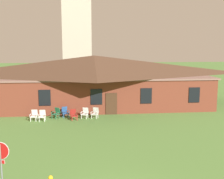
{
  "coord_description": "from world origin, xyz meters",
  "views": [
    {
      "loc": [
        -1.19,
        -10.21,
        6.53
      ],
      "look_at": [
        0.83,
        9.34,
        3.44
      ],
      "focal_mm": 44.72,
      "sensor_mm": 36.0,
      "label": 1
    }
  ],
  "objects_px": {
    "lawn_chair_left_end": "(56,113)",
    "lawn_chair_under_eave": "(95,113)",
    "stop_sign": "(1,157)",
    "lawn_chair_right_end": "(74,114)",
    "lawn_chair_middle": "(65,112)",
    "lawn_chair_near_door": "(42,115)",
    "lawn_chair_by_porch": "(34,115)",
    "lawn_chair_far_side": "(85,113)"
  },
  "relations": [
    {
      "from": "lawn_chair_middle",
      "to": "lawn_chair_right_end",
      "type": "xyz_separation_m",
      "value": [
        0.82,
        -1.09,
        0.0
      ]
    },
    {
      "from": "lawn_chair_left_end",
      "to": "lawn_chair_right_end",
      "type": "relative_size",
      "value": 1.0
    },
    {
      "from": "lawn_chair_middle",
      "to": "lawn_chair_far_side",
      "type": "distance_m",
      "value": 1.93
    },
    {
      "from": "lawn_chair_by_porch",
      "to": "lawn_chair_far_side",
      "type": "height_order",
      "value": "same"
    },
    {
      "from": "lawn_chair_under_eave",
      "to": "stop_sign",
      "type": "bearing_deg",
      "value": -110.79
    },
    {
      "from": "stop_sign",
      "to": "lawn_chair_under_eave",
      "type": "height_order",
      "value": "stop_sign"
    },
    {
      "from": "stop_sign",
      "to": "lawn_chair_right_end",
      "type": "bearing_deg",
      "value": 76.87
    },
    {
      "from": "lawn_chair_far_side",
      "to": "lawn_chair_left_end",
      "type": "bearing_deg",
      "value": 174.27
    },
    {
      "from": "lawn_chair_left_end",
      "to": "lawn_chair_far_side",
      "type": "height_order",
      "value": "same"
    },
    {
      "from": "lawn_chair_near_door",
      "to": "lawn_chair_left_end",
      "type": "bearing_deg",
      "value": 35.14
    },
    {
      "from": "stop_sign",
      "to": "lawn_chair_far_side",
      "type": "height_order",
      "value": "stop_sign"
    },
    {
      "from": "lawn_chair_left_end",
      "to": "lawn_chair_middle",
      "type": "bearing_deg",
      "value": 22.21
    },
    {
      "from": "lawn_chair_by_porch",
      "to": "lawn_chair_under_eave",
      "type": "distance_m",
      "value": 5.4
    },
    {
      "from": "lawn_chair_left_end",
      "to": "lawn_chair_by_porch",
      "type": "bearing_deg",
      "value": -161.12
    },
    {
      "from": "lawn_chair_right_end",
      "to": "lawn_chair_far_side",
      "type": "xyz_separation_m",
      "value": [
        1.02,
        0.51,
        0.0
      ]
    },
    {
      "from": "lawn_chair_left_end",
      "to": "lawn_chair_right_end",
      "type": "bearing_deg",
      "value": -26.04
    },
    {
      "from": "stop_sign",
      "to": "lawn_chair_under_eave",
      "type": "bearing_deg",
      "value": 69.21
    },
    {
      "from": "lawn_chair_left_end",
      "to": "lawn_chair_right_end",
      "type": "distance_m",
      "value": 1.77
    },
    {
      "from": "lawn_chair_near_door",
      "to": "stop_sign",
      "type": "bearing_deg",
      "value": -90.43
    },
    {
      "from": "stop_sign",
      "to": "lawn_chair_far_side",
      "type": "bearing_deg",
      "value": 73.04
    },
    {
      "from": "lawn_chair_right_end",
      "to": "lawn_chair_far_side",
      "type": "bearing_deg",
      "value": 26.72
    },
    {
      "from": "lawn_chair_right_end",
      "to": "lawn_chair_under_eave",
      "type": "xyz_separation_m",
      "value": [
        1.94,
        0.47,
        0.0
      ]
    },
    {
      "from": "lawn_chair_near_door",
      "to": "lawn_chair_left_end",
      "type": "distance_m",
      "value": 1.39
    },
    {
      "from": "stop_sign",
      "to": "lawn_chair_under_eave",
      "type": "distance_m",
      "value": 13.44
    },
    {
      "from": "lawn_chair_near_door",
      "to": "lawn_chair_far_side",
      "type": "relative_size",
      "value": 1.0
    },
    {
      "from": "stop_sign",
      "to": "lawn_chair_middle",
      "type": "xyz_separation_m",
      "value": [
        1.99,
        13.14,
        -1.12
      ]
    },
    {
      "from": "lawn_chair_near_door",
      "to": "lawn_chair_under_eave",
      "type": "bearing_deg",
      "value": 5.96
    },
    {
      "from": "stop_sign",
      "to": "lawn_chair_right_end",
      "type": "xyz_separation_m",
      "value": [
        2.81,
        12.06,
        -1.12
      ]
    },
    {
      "from": "lawn_chair_middle",
      "to": "lawn_chair_under_eave",
      "type": "distance_m",
      "value": 2.83
    },
    {
      "from": "lawn_chair_by_porch",
      "to": "lawn_chair_middle",
      "type": "height_order",
      "value": "same"
    },
    {
      "from": "lawn_chair_by_porch",
      "to": "lawn_chair_middle",
      "type": "relative_size",
      "value": 1.0
    },
    {
      "from": "lawn_chair_left_end",
      "to": "lawn_chair_far_side",
      "type": "bearing_deg",
      "value": -5.73
    },
    {
      "from": "lawn_chair_near_door",
      "to": "lawn_chair_right_end",
      "type": "relative_size",
      "value": 1.0
    },
    {
      "from": "lawn_chair_by_porch",
      "to": "lawn_chair_far_side",
      "type": "relative_size",
      "value": 1.0
    },
    {
      "from": "lawn_chair_far_side",
      "to": "lawn_chair_middle",
      "type": "bearing_deg",
      "value": 162.66
    },
    {
      "from": "lawn_chair_near_door",
      "to": "lawn_chair_far_side",
      "type": "bearing_deg",
      "value": 8.14
    },
    {
      "from": "lawn_chair_left_end",
      "to": "lawn_chair_under_eave",
      "type": "xyz_separation_m",
      "value": [
        3.53,
        -0.31,
        0.0
      ]
    },
    {
      "from": "stop_sign",
      "to": "lawn_chair_near_door",
      "type": "height_order",
      "value": "stop_sign"
    },
    {
      "from": "lawn_chair_by_porch",
      "to": "lawn_chair_left_end",
      "type": "relative_size",
      "value": 1.0
    },
    {
      "from": "lawn_chair_middle",
      "to": "lawn_chair_under_eave",
      "type": "bearing_deg",
      "value": -12.73
    },
    {
      "from": "stop_sign",
      "to": "lawn_chair_middle",
      "type": "relative_size",
      "value": 2.41
    },
    {
      "from": "stop_sign",
      "to": "lawn_chair_under_eave",
      "type": "xyz_separation_m",
      "value": [
        4.75,
        12.52,
        -1.12
      ]
    }
  ]
}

